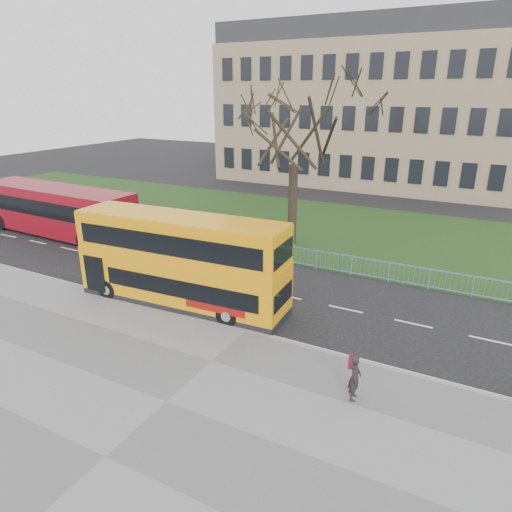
% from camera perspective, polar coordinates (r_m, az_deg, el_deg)
% --- Properties ---
extents(ground, '(120.00, 120.00, 0.00)m').
position_cam_1_polar(ground, '(20.34, 0.85, -7.67)').
color(ground, black).
rests_on(ground, ground).
extents(pavement, '(80.00, 10.50, 0.12)m').
position_cam_1_polar(pavement, '(15.53, -11.11, -17.60)').
color(pavement, slate).
rests_on(pavement, ground).
extents(kerb, '(80.00, 0.20, 0.14)m').
position_cam_1_polar(kerb, '(19.11, -1.29, -9.39)').
color(kerb, gray).
rests_on(kerb, ground).
extents(grass_verge, '(80.00, 15.40, 0.08)m').
position_cam_1_polar(grass_verge, '(32.82, 12.30, 2.86)').
color(grass_verge, '#1E3B15').
rests_on(grass_verge, ground).
extents(guard_railing, '(40.00, 0.12, 1.10)m').
position_cam_1_polar(guard_railing, '(25.68, 7.57, -0.46)').
color(guard_railing, '#7BA8DB').
rests_on(guard_railing, ground).
extents(bare_tree, '(8.46, 8.46, 12.08)m').
position_cam_1_polar(bare_tree, '(28.55, 4.79, 13.23)').
color(bare_tree, black).
rests_on(bare_tree, grass_verge).
extents(civic_building, '(30.00, 15.00, 14.00)m').
position_cam_1_polar(civic_building, '(52.79, 14.01, 16.77)').
color(civic_building, '#8F745A').
rests_on(civic_building, ground).
extents(yellow_bus, '(10.10, 2.92, 4.18)m').
position_cam_1_polar(yellow_bus, '(20.97, -9.37, -0.37)').
color(yellow_bus, orange).
rests_on(yellow_bus, ground).
extents(red_bus, '(12.66, 3.28, 3.32)m').
position_cam_1_polar(red_bus, '(34.22, -23.68, 5.32)').
color(red_bus, maroon).
rests_on(red_bus, ground).
extents(pedestrian, '(0.45, 0.62, 1.58)m').
position_cam_1_polar(pedestrian, '(15.23, 12.25, -14.60)').
color(pedestrian, black).
rests_on(pedestrian, pavement).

